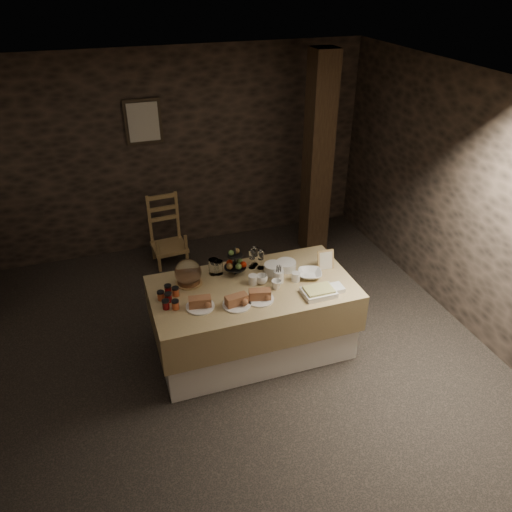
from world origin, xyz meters
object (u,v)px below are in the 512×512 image
object	(u,v)px
timber_column	(318,157)
fruit_stand	(236,264)
chair	(167,233)
buffet_table	(253,313)

from	to	relation	value
timber_column	fruit_stand	size ratio (longest dim) A/B	8.35
chair	timber_column	distance (m)	2.16
buffet_table	fruit_stand	bearing A→B (deg)	109.51
timber_column	fruit_stand	xyz separation A→B (m)	(-1.53, -1.47, -0.41)
buffet_table	fruit_stand	size ratio (longest dim) A/B	6.23
buffet_table	timber_column	distance (m)	2.41
fruit_stand	chair	bearing A→B (deg)	102.99
buffet_table	timber_column	world-z (taller)	timber_column
fruit_stand	timber_column	bearing A→B (deg)	43.81
buffet_table	chair	xyz separation A→B (m)	(-0.50, 2.02, -0.04)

